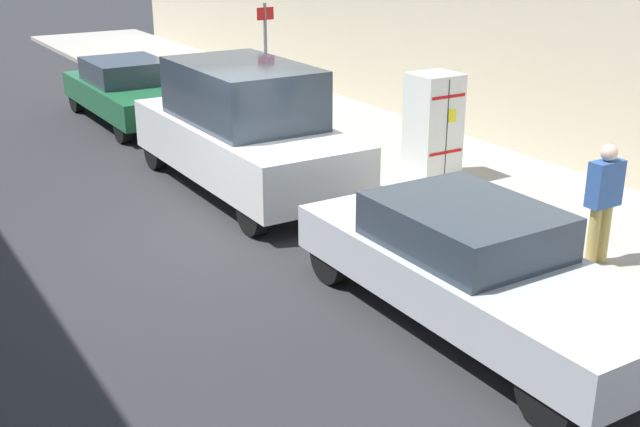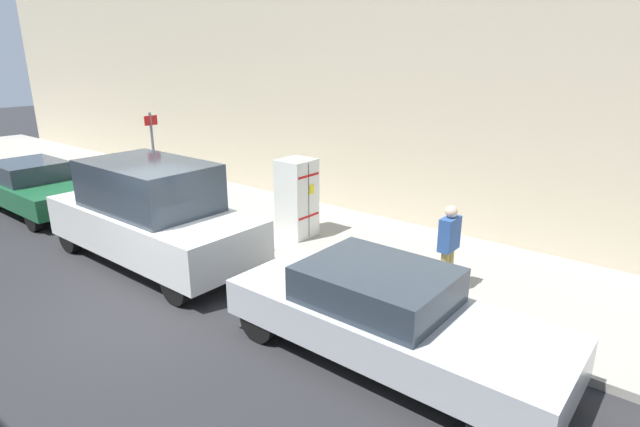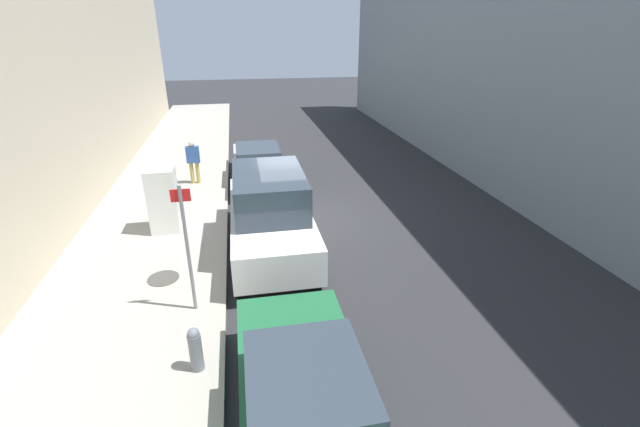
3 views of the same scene
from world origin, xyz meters
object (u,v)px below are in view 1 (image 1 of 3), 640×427
(parked_sedan_silver, at_px, (474,266))
(street_sign_post, at_px, (266,64))
(pedestrian_walking_far, at_px, (603,197))
(parked_sedan_green, at_px, (129,90))
(parked_van_white, at_px, (244,129))
(discarded_refrigerator, at_px, (433,127))
(fire_hydrant, at_px, (223,101))

(parked_sedan_silver, bearing_deg, street_sign_post, -102.22)
(pedestrian_walking_far, relative_size, parked_sedan_silver, 0.33)
(parked_sedan_silver, bearing_deg, parked_sedan_green, -90.00)
(parked_sedan_green, bearing_deg, parked_van_white, 90.00)
(street_sign_post, bearing_deg, discarded_refrigerator, 104.87)
(street_sign_post, distance_m, pedestrian_walking_far, 7.98)
(discarded_refrigerator, xyz_separation_m, parked_sedan_green, (2.82, -7.23, -0.32))
(discarded_refrigerator, relative_size, fire_hydrant, 2.20)
(fire_hydrant, bearing_deg, discarded_refrigerator, 102.01)
(discarded_refrigerator, relative_size, parked_sedan_silver, 0.38)
(parked_sedan_green, bearing_deg, parked_sedan_silver, 90.00)
(discarded_refrigerator, xyz_separation_m, street_sign_post, (1.05, -3.97, 0.58))
(fire_hydrant, height_order, pedestrian_walking_far, pedestrian_walking_far)
(street_sign_post, xyz_separation_m, parked_sedan_silver, (1.76, 8.14, -0.91))
(pedestrian_walking_far, xyz_separation_m, parked_sedan_green, (2.32, -11.20, -0.33))
(fire_hydrant, distance_m, parked_van_white, 4.55)
(parked_sedan_green, xyz_separation_m, parked_sedan_silver, (0.00, 11.40, -0.00))
(discarded_refrigerator, xyz_separation_m, fire_hydrant, (1.22, -5.71, -0.48))
(discarded_refrigerator, height_order, street_sign_post, street_sign_post)
(pedestrian_walking_far, relative_size, parked_van_white, 0.31)
(fire_hydrant, height_order, parked_van_white, parked_van_white)
(parked_van_white, bearing_deg, pedestrian_walking_far, 113.00)
(street_sign_post, xyz_separation_m, pedestrian_walking_far, (-0.56, 7.94, -0.58))
(pedestrian_walking_far, relative_size, parked_sedan_green, 0.36)
(street_sign_post, bearing_deg, parked_van_white, 54.59)
(parked_sedan_green, bearing_deg, street_sign_post, 118.41)
(parked_van_white, relative_size, parked_sedan_silver, 1.05)
(parked_van_white, xyz_separation_m, parked_sedan_silver, (0.00, 5.66, -0.35))
(discarded_refrigerator, height_order, parked_sedan_silver, discarded_refrigerator)
(pedestrian_walking_far, bearing_deg, parked_sedan_green, 10.84)
(discarded_refrigerator, relative_size, street_sign_post, 0.68)
(fire_hydrant, relative_size, parked_sedan_silver, 0.17)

